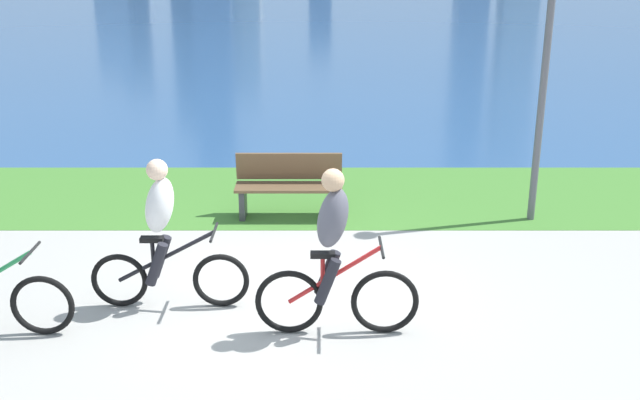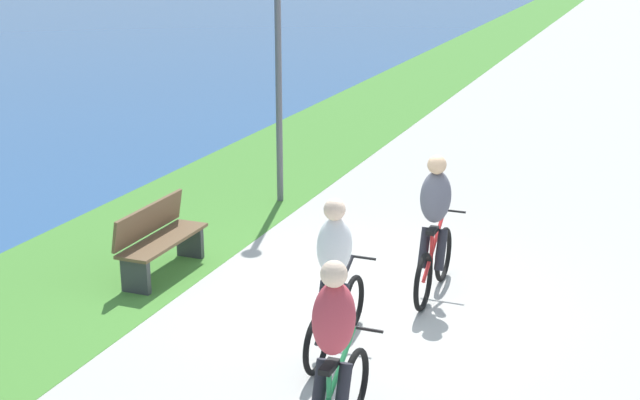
% 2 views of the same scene
% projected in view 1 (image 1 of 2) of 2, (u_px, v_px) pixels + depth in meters
% --- Properties ---
extents(ground_plane, '(300.00, 300.00, 0.00)m').
position_uv_depth(ground_plane, '(297.00, 301.00, 8.24)').
color(ground_plane, '#B2AFA8').
extents(grass_strip_bayside, '(120.00, 2.96, 0.01)m').
position_uv_depth(grass_strip_bayside, '(304.00, 195.00, 11.63)').
color(grass_strip_bayside, '#478433').
rests_on(grass_strip_bayside, ground).
extents(cyclist_lead, '(1.63, 0.52, 1.72)m').
position_uv_depth(cyclist_lead, '(337.00, 255.00, 7.32)').
color(cyclist_lead, black).
rests_on(cyclist_lead, ground).
extents(cyclist_trailing, '(1.69, 0.52, 1.65)m').
position_uv_depth(cyclist_trailing, '(166.00, 234.00, 7.88)').
color(cyclist_trailing, black).
rests_on(cyclist_trailing, ground).
extents(bench_near_path, '(1.50, 0.47, 0.90)m').
position_uv_depth(bench_near_path, '(292.00, 186.00, 10.64)').
color(bench_near_path, brown).
rests_on(bench_near_path, ground).
extents(lamppost_tall, '(0.28, 0.28, 3.76)m').
position_uv_depth(lamppost_tall, '(551.00, 42.00, 9.83)').
color(lamppost_tall, '#595960').
rests_on(lamppost_tall, ground).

